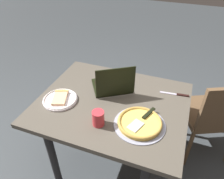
# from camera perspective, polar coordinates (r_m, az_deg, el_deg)

# --- Properties ---
(ground_plane) EXTENTS (12.00, 12.00, 0.00)m
(ground_plane) POSITION_cam_1_polar(r_m,az_deg,el_deg) (2.18, 0.04, -18.53)
(ground_plane) COLOR #3C4245
(dining_table) EXTENTS (1.12, 0.92, 0.75)m
(dining_table) POSITION_cam_1_polar(r_m,az_deg,el_deg) (1.68, 0.05, -5.83)
(dining_table) COLOR #50493F
(dining_table) RESTS_ON ground_plane
(laptop) EXTENTS (0.39, 0.38, 0.25)m
(laptop) POSITION_cam_1_polar(r_m,az_deg,el_deg) (1.71, 0.18, 1.34)
(laptop) COLOR black
(laptop) RESTS_ON dining_table
(pizza_plate) EXTENTS (0.26, 0.26, 0.04)m
(pizza_plate) POSITION_cam_1_polar(r_m,az_deg,el_deg) (1.67, -13.75, -2.48)
(pizza_plate) COLOR silver
(pizza_plate) RESTS_ON dining_table
(pizza_tray) EXTENTS (0.35, 0.35, 0.04)m
(pizza_tray) POSITION_cam_1_polar(r_m,az_deg,el_deg) (1.44, 7.46, -8.85)
(pizza_tray) COLOR #9699AD
(pizza_tray) RESTS_ON dining_table
(table_knife) EXTENTS (0.23, 0.04, 0.01)m
(table_knife) POSITION_cam_1_polar(r_m,az_deg,el_deg) (1.76, 17.14, -1.27)
(table_knife) COLOR silver
(table_knife) RESTS_ON dining_table
(drink_cup) EXTENTS (0.08, 0.08, 0.11)m
(drink_cup) POSITION_cam_1_polar(r_m,az_deg,el_deg) (1.41, -3.72, -7.65)
(drink_cup) COLOR red
(drink_cup) RESTS_ON dining_table
(chair_near) EXTENTS (0.61, 0.61, 0.89)m
(chair_near) POSITION_cam_1_polar(r_m,az_deg,el_deg) (2.06, 25.61, -5.94)
(chair_near) COLOR brown
(chair_near) RESTS_ON ground_plane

